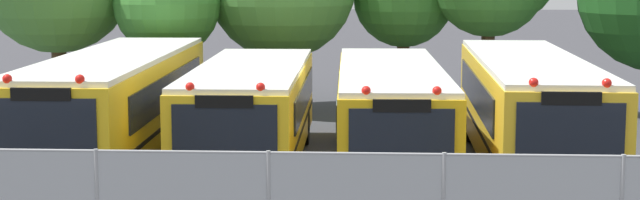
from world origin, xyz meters
TOP-DOWN VIEW (x-y plane):
  - ground_plane at (0.00, 0.00)m, footprint 160.00×160.00m
  - school_bus_0 at (-4.88, -0.02)m, footprint 2.66×11.09m
  - school_bus_1 at (-1.65, 0.06)m, footprint 2.67×9.34m
  - school_bus_2 at (1.66, 0.17)m, footprint 2.71×10.12m
  - school_bus_3 at (4.87, -0.07)m, footprint 2.58×10.83m
  - tree_1 at (-5.23, 7.44)m, footprint 3.35×3.35m

SIDE VIEW (x-z plane):
  - ground_plane at x=0.00m, z-range 0.00..0.00m
  - school_bus_2 at x=1.66m, z-range 0.07..2.59m
  - school_bus_1 at x=-1.65m, z-range 0.07..2.60m
  - school_bus_3 at x=4.87m, z-range 0.07..2.84m
  - school_bus_0 at x=-4.88m, z-range 0.07..2.85m
  - tree_1 at x=-5.23m, z-range 0.85..6.11m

